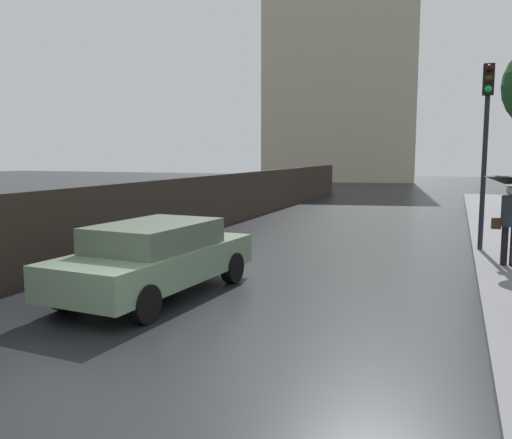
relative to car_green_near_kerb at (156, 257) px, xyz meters
The scene contains 5 objects.
ground 3.57m from the car_green_near_kerb, 64.48° to the right, with size 120.00×120.00×0.00m, color black.
car_green_near_kerb is the anchor object (origin of this frame).
pedestrian_with_umbrella_far 7.65m from the car_green_near_kerb, 35.60° to the left, with size 1.16×1.16×1.94m.
traffic_light 8.89m from the car_green_near_kerb, 48.12° to the left, with size 0.26×0.39×4.62m.
distant_tower 44.62m from the car_green_near_kerb, 97.73° to the left, with size 14.83×9.62×21.37m.
Camera 1 is at (3.52, -5.13, 2.56)m, focal length 37.56 mm.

